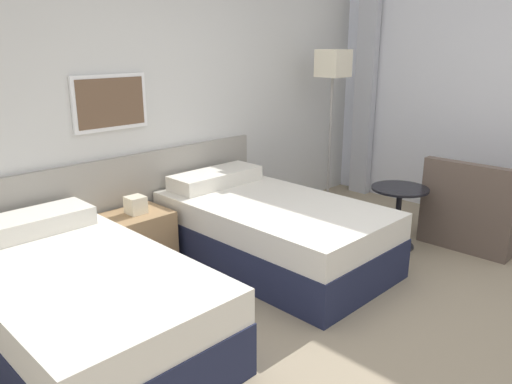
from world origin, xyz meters
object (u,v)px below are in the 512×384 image
Objects in this scene: nightstand at (138,239)px; armchair at (477,214)px; bed_near_door at (79,303)px; floor_lamp at (333,73)px; side_table at (399,205)px; bed_near_window at (271,230)px.

armchair is at bearing -34.36° from nightstand.
floor_lamp is (3.18, 0.52, 1.21)m from bed_near_door.
nightstand is 1.09× the size of side_table.
side_table is at bearing 53.49° from armchair.
bed_near_door is at bearing 71.52° from armchair.
bed_near_window is 1.20m from side_table.
armchair reaches higher than side_table.
bed_near_window is at bearing -39.15° from nightstand.
bed_near_door is 3.13× the size of nightstand.
bed_near_door is 1.10m from nightstand.
floor_lamp is (2.33, -0.17, 1.24)m from nightstand.
side_table is 0.80m from armchair.
bed_near_door is 3.44m from floor_lamp.
side_table is (1.89, -1.28, 0.15)m from nightstand.
armchair reaches higher than nightstand.
floor_lamp reaches higher than side_table.
floor_lamp is 2.08× the size of armchair.
bed_near_window is (1.71, 0.00, 0.00)m from bed_near_door.
nightstand is at bearing 140.85° from bed_near_window.
side_table is (-0.44, -1.11, -1.09)m from floor_lamp.
bed_near_door is at bearing -140.85° from nightstand.
bed_near_window is at bearing 0.00° from bed_near_door.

